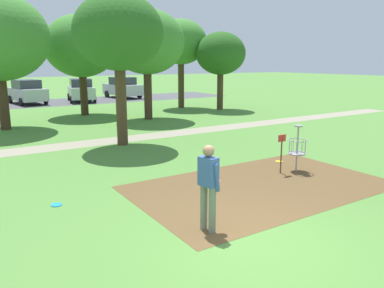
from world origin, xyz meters
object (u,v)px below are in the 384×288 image
Objects in this scene: frisbee_near_basket at (56,205)px; frisbee_mid_grass at (208,162)px; disc_golf_basket at (296,147)px; tree_mid_left at (81,46)px; frisbee_by_tee at (279,162)px; tree_mid_right at (221,54)px; player_throwing at (208,183)px; parked_car_rightmost at (123,87)px; tree_near_right at (147,42)px; tree_near_left at (118,33)px; tree_mid_center at (181,42)px; parked_car_center_right at (81,90)px; parked_car_center_left at (27,92)px.

frisbee_near_basket is 1.10× the size of frisbee_mid_grass.
tree_mid_left is at bearing 95.81° from disc_golf_basket.
frisbee_near_basket is at bearing -179.95° from frisbee_by_tee.
tree_mid_left reaches higher than tree_mid_right.
parked_car_rightmost is (9.30, 26.63, -0.05)m from player_throwing.
tree_mid_left is (-2.55, 3.57, -0.16)m from tree_near_right.
tree_near_right is (0.99, 11.82, 3.48)m from disc_golf_basket.
tree_mid_right is at bearing 12.53° from tree_near_right.
disc_golf_basket is 2.81m from frisbee_mid_grass.
frisbee_mid_grass is (-1.61, 2.18, -0.74)m from disc_golf_basket.
tree_near_left reaches higher than tree_mid_right.
player_throwing is 0.28× the size of tree_mid_center.
tree_near_left is at bearing -101.60° from parked_car_center_right.
tree_mid_right is (6.06, 1.35, -0.54)m from tree_near_right.
tree_mid_center reaches higher than frisbee_by_tee.
frisbee_by_tee is at bearing -118.67° from tree_mid_right.
frisbee_near_basket is 0.04× the size of tree_mid_left.
tree_mid_left is 6.95m from tree_mid_center.
tree_near_right reaches higher than tree_near_left.
player_throwing is 25.97m from parked_car_center_left.
player_throwing reaches higher than disc_golf_basket.
parked_car_center_left is at bearing 97.97° from disc_golf_basket.
tree_near_right is at bearing 68.20° from player_throwing.
tree_mid_right is (1.68, -2.33, -0.78)m from tree_mid_center.
disc_golf_basket is 6.79m from frisbee_near_basket.
player_throwing is 0.28× the size of tree_near_right.
parked_car_center_left is (-1.79, 8.60, -3.16)m from tree_mid_left.
player_throwing is 0.39× the size of parked_car_rightmost.
tree_near_left reaches higher than parked_car_rightmost.
tree_near_left is 17.94m from parked_car_center_right.
parked_car_center_right is 1.01× the size of parked_car_rightmost.
player_throwing is 0.30× the size of tree_near_left.
tree_mid_center is 1.18× the size of tree_mid_right.
frisbee_near_basket is 0.04× the size of tree_near_left.
frisbee_by_tee and frisbee_mid_grass have the same top height.
player_throwing is at bearing -148.93° from frisbee_by_tee.
frisbee_mid_grass is at bearing -105.09° from tree_near_right.
tree_mid_right is at bearing 61.33° from frisbee_by_tee.
tree_mid_center is (9.89, 17.45, 3.51)m from player_throwing.
frisbee_by_tee is at bearing 68.27° from disc_golf_basket.
frisbee_near_basket is 0.06× the size of parked_car_center_left.
tree_mid_right reaches higher than frisbee_mid_grass.
tree_mid_right is 1.16× the size of parked_car_center_left.
frisbee_near_basket is 0.04× the size of tree_near_right.
tree_mid_right is (8.61, -2.23, -0.38)m from tree_mid_left.
player_throwing reaches higher than frisbee_near_basket.
parked_car_center_right is (2.24, 8.15, -3.16)m from tree_mid_left.
player_throwing is at bearing -92.57° from parked_car_center_left.
frisbee_near_basket is 15.79m from tree_mid_left.
parked_car_center_right is (3.54, 17.27, -3.33)m from tree_near_left.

